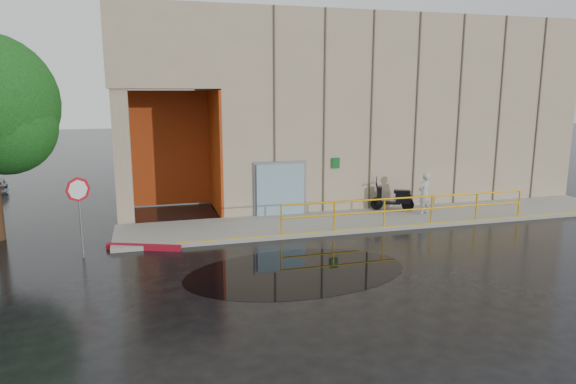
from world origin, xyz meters
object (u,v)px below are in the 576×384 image
object	(u,v)px
scooter	(393,192)
red_curb	(144,247)
stop_sign	(79,199)
person	(424,193)

from	to	relation	value
scooter	red_curb	bearing A→B (deg)	-142.71
scooter	stop_sign	bearing A→B (deg)	-143.09
red_curb	stop_sign	bearing A→B (deg)	-169.25
person	stop_sign	bearing A→B (deg)	-16.65
scooter	red_curb	size ratio (longest dim) A/B	0.74
stop_sign	red_curb	world-z (taller)	stop_sign
scooter	red_curb	distance (m)	10.09
scooter	stop_sign	distance (m)	11.86
stop_sign	red_curb	bearing A→B (deg)	1.78
scooter	person	bearing A→B (deg)	-20.88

